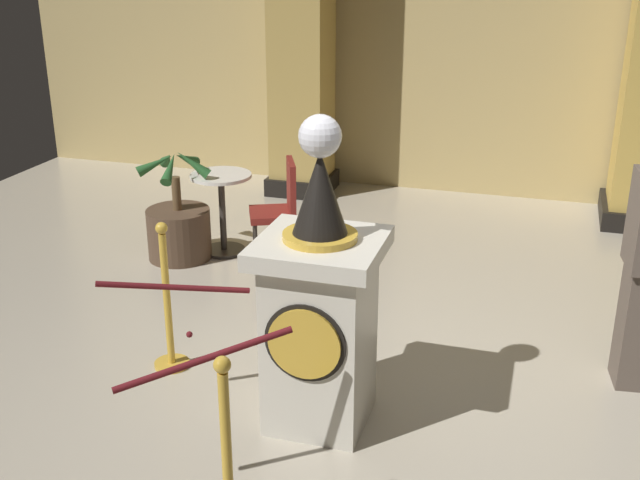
{
  "coord_description": "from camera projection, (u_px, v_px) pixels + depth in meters",
  "views": [
    {
      "loc": [
        0.86,
        -4.14,
        2.73
      ],
      "look_at": [
        -0.32,
        -0.26,
        1.17
      ],
      "focal_mm": 43.62,
      "sensor_mm": 36.0,
      "label": 1
    }
  ],
  "objects": [
    {
      "name": "ground_plane",
      "position": [
        381.0,
        404.0,
        4.91
      ],
      "size": [
        11.07,
        11.07,
        0.0
      ],
      "primitive_type": "plane",
      "color": "#B2A893"
    },
    {
      "name": "back_wall",
      "position": [
        481.0,
        28.0,
        8.45
      ],
      "size": [
        11.07,
        0.16,
        3.71
      ],
      "primitive_type": "cube",
      "color": "tan",
      "rests_on": "ground_plane"
    },
    {
      "name": "pedestal_clock",
      "position": [
        320.0,
        310.0,
        4.5
      ],
      "size": [
        0.71,
        0.71,
        1.88
      ],
      "color": "beige",
      "rests_on": "ground_plane"
    },
    {
      "name": "stanchion_near",
      "position": [
        168.0,
        318.0,
        5.22
      ],
      "size": [
        0.24,
        0.24,
        1.05
      ],
      "color": "gold",
      "rests_on": "ground_plane"
    },
    {
      "name": "velvet_rope",
      "position": [
        188.0,
        320.0,
        4.27
      ],
      "size": [
        1.3,
        1.3,
        0.22
      ],
      "color": "#591419"
    },
    {
      "name": "column_left",
      "position": [
        301.0,
        36.0,
        8.49
      ],
      "size": [
        0.73,
        0.73,
        3.56
      ],
      "color": "black",
      "rests_on": "ground_plane"
    },
    {
      "name": "potted_palm_left",
      "position": [
        179.0,
        227.0,
        7.09
      ],
      "size": [
        0.65,
        0.66,
        1.05
      ],
      "color": "#4C3828",
      "rests_on": "ground_plane"
    },
    {
      "name": "cafe_table",
      "position": [
        222.0,
        203.0,
        7.15
      ],
      "size": [
        0.56,
        0.56,
        0.76
      ],
      "color": "#332D28",
      "rests_on": "ground_plane"
    },
    {
      "name": "cafe_chair_red",
      "position": [
        281.0,
        204.0,
        6.84
      ],
      "size": [
        0.53,
        0.53,
        0.96
      ],
      "color": "black",
      "rests_on": "ground_plane"
    }
  ]
}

